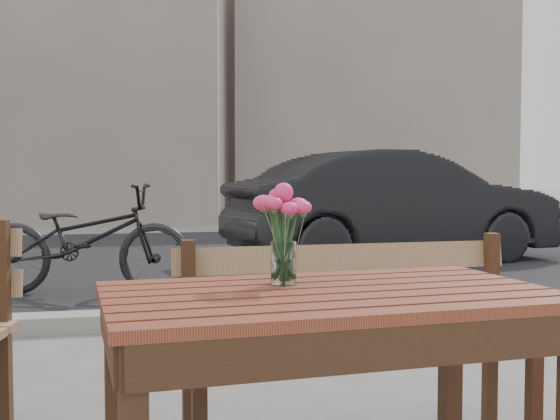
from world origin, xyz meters
The scene contains 7 objects.
street centered at (0.00, 5.06, 0.03)m, with size 30.00×8.12×0.12m.
backdrop_buildings centered at (0.17, 14.40, 3.60)m, with size 15.50×4.00×8.00m.
main_table centered at (-0.24, -0.13, 0.64)m, with size 1.30×0.83×0.77m.
main_bench centered at (0.07, 0.58, 0.52)m, with size 1.40×0.45×0.86m.
main_vase centered at (-0.34, 0.00, 0.95)m, with size 0.16×0.16×0.30m.
parked_car centered at (2.43, 6.22, 0.68)m, with size 1.44×4.14×1.36m, color black.
bicycle centered at (-1.19, 4.51, 0.50)m, with size 0.67×1.92×1.01m, color black.
Camera 1 is at (-0.78, -2.01, 1.09)m, focal length 45.00 mm.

